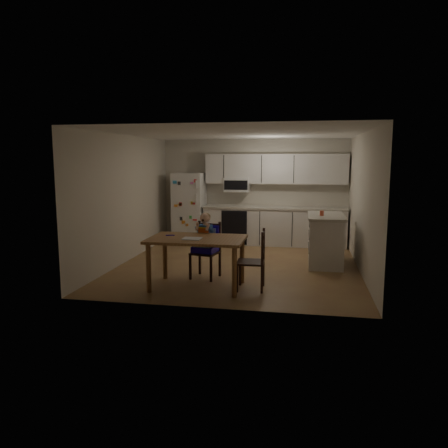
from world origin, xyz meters
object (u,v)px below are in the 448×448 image
at_px(kitchen_island, 325,239).
at_px(chair_booster, 206,238).
at_px(chair_side, 257,256).
at_px(dining_table, 197,245).
at_px(red_cup, 322,213).
at_px(refrigerator, 189,208).

height_order(kitchen_island, chair_booster, chair_booster).
relative_size(kitchen_island, chair_side, 1.38).
distance_m(kitchen_island, chair_side, 2.24).
bearing_deg(dining_table, chair_side, 3.24).
distance_m(red_cup, dining_table, 2.74).
distance_m(dining_table, chair_side, 0.96).
xyz_separation_m(red_cup, chair_side, (-1.04, -1.81, -0.48)).
bearing_deg(red_cup, kitchen_island, 53.49).
relative_size(refrigerator, kitchen_island, 1.30).
height_order(red_cup, chair_booster, chair_booster).
xyz_separation_m(refrigerator, chair_booster, (1.13, -3.10, -0.17)).
relative_size(refrigerator, red_cup, 17.78).
xyz_separation_m(kitchen_island, red_cup, (-0.09, -0.12, 0.53)).
height_order(kitchen_island, red_cup, red_cup).
bearing_deg(chair_side, refrigerator, -152.70).
xyz_separation_m(kitchen_island, chair_side, (-1.13, -1.93, 0.05)).
distance_m(refrigerator, kitchen_island, 3.65).
distance_m(kitchen_island, dining_table, 2.88).
bearing_deg(red_cup, chair_side, -119.80).
bearing_deg(kitchen_island, chair_side, -120.25).
bearing_deg(kitchen_island, dining_table, -136.23).
xyz_separation_m(refrigerator, dining_table, (1.12, -3.72, -0.15)).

